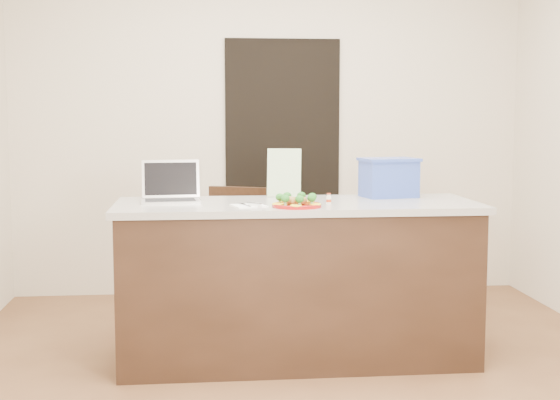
{
  "coord_description": "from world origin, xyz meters",
  "views": [
    {
      "loc": [
        -0.55,
        -4.13,
        1.43
      ],
      "look_at": [
        -0.1,
        0.2,
        0.94
      ],
      "focal_mm": 50.0,
      "sensor_mm": 36.0,
      "label": 1
    }
  ],
  "objects": [
    {
      "name": "blue_box",
      "position": [
        0.58,
        0.47,
        1.04
      ],
      "size": [
        0.37,
        0.3,
        0.24
      ],
      "rotation": [
        0.0,
        0.0,
        0.19
      ],
      "color": "#2F49AA",
      "rests_on": "island"
    },
    {
      "name": "chair",
      "position": [
        -0.3,
        0.95,
        0.53
      ],
      "size": [
        0.55,
        0.56,
        0.93
      ],
      "rotation": [
        0.0,
        0.0,
        -0.43
      ],
      "color": "#341C0F",
      "rests_on": "ground"
    },
    {
      "name": "island",
      "position": [
        0.0,
        0.25,
        0.46
      ],
      "size": [
        2.06,
        0.76,
        0.92
      ],
      "color": "black",
      "rests_on": "ground"
    },
    {
      "name": "room_shell",
      "position": [
        0.0,
        0.0,
        1.62
      ],
      "size": [
        4.0,
        4.0,
        4.0
      ],
      "color": "white",
      "rests_on": "ground"
    },
    {
      "name": "napkin",
      "position": [
        -0.29,
        0.08,
        0.92
      ],
      "size": [
        0.21,
        0.21,
        0.01
      ],
      "primitive_type": "cube",
      "rotation": [
        0.0,
        0.0,
        0.28
      ],
      "color": "white",
      "rests_on": "island"
    },
    {
      "name": "yogurt_bottle",
      "position": [
        0.16,
        0.14,
        0.95
      ],
      "size": [
        0.03,
        0.03,
        0.06
      ],
      "rotation": [
        0.0,
        0.0,
        0.05
      ],
      "color": "silver",
      "rests_on": "island"
    },
    {
      "name": "meatballs",
      "position": [
        -0.03,
        0.02,
        0.96
      ],
      "size": [
        0.11,
        0.11,
        0.04
      ],
      "color": "olive",
      "rests_on": "plate"
    },
    {
      "name": "fork",
      "position": [
        -0.31,
        0.09,
        0.93
      ],
      "size": [
        0.05,
        0.16,
        0.0
      ],
      "rotation": [
        0.0,
        0.0,
        0.34
      ],
      "color": "silver",
      "rests_on": "napkin"
    },
    {
      "name": "pepper_rings",
      "position": [
        -0.03,
        0.03,
        0.94
      ],
      "size": [
        0.26,
        0.26,
        0.01
      ],
      "color": "yellow",
      "rests_on": "plate"
    },
    {
      "name": "doorway",
      "position": [
        0.1,
        1.98,
        1.0
      ],
      "size": [
        0.9,
        0.02,
        2.0
      ],
      "primitive_type": "cube",
      "color": "black",
      "rests_on": "ground"
    },
    {
      "name": "ground",
      "position": [
        0.0,
        0.0,
        0.0
      ],
      "size": [
        4.0,
        4.0,
        0.0
      ],
      "primitive_type": "plane",
      "color": "brown",
      "rests_on": "ground"
    },
    {
      "name": "leaflet",
      "position": [
        -0.04,
        0.54,
        1.07
      ],
      "size": [
        0.21,
        0.08,
        0.29
      ],
      "primitive_type": "cube",
      "rotation": [
        -0.14,
        0.0,
        -0.2
      ],
      "color": "white",
      "rests_on": "island"
    },
    {
      "name": "laptop",
      "position": [
        -0.72,
        0.37,
        0.98
      ],
      "size": [
        0.35,
        0.28,
        0.23
      ],
      "rotation": [
        0.0,
        0.0,
        0.07
      ],
      "color": "#B7B8BD",
      "rests_on": "island"
    },
    {
      "name": "plate",
      "position": [
        -0.03,
        0.03,
        0.93
      ],
      "size": [
        0.27,
        0.27,
        0.02
      ],
      "rotation": [
        0.0,
        0.0,
        0.4
      ],
      "color": "maroon",
      "rests_on": "island"
    },
    {
      "name": "knife",
      "position": [
        -0.26,
        0.06,
        0.93
      ],
      "size": [
        0.08,
        0.19,
        0.01
      ],
      "rotation": [
        0.0,
        0.0,
        0.7
      ],
      "color": "white",
      "rests_on": "napkin"
    },
    {
      "name": "broccoli",
      "position": [
        -0.03,
        0.03,
        0.97
      ],
      "size": [
        0.23,
        0.22,
        0.04
      ],
      "color": "#165015",
      "rests_on": "plate"
    }
  ]
}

